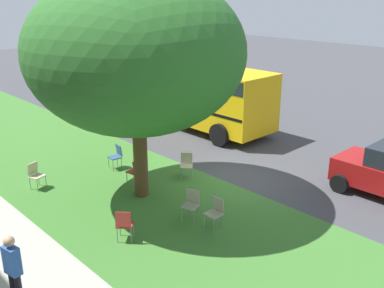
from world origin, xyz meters
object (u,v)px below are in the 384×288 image
object	(u,v)px
chair_1	(35,173)
school_bus	(177,86)
chair_3	(215,211)
chair_4	(135,170)
chair_2	(191,202)
chair_0	(187,163)
street_tree	(136,54)
pedestrian_0	(13,270)
chair_6	(116,155)
chair_5	(124,223)

from	to	relation	value
chair_1	school_bus	world-z (taller)	school_bus
chair_3	chair_4	size ratio (longest dim) A/B	1.00
chair_3	chair_2	bearing A→B (deg)	9.90
chair_0	street_tree	bearing A→B (deg)	91.05
school_bus	pedestrian_0	bearing A→B (deg)	124.63
chair_2	chair_4	distance (m)	3.01
street_tree	chair_2	world-z (taller)	street_tree
chair_4	street_tree	bearing A→B (deg)	155.89
street_tree	pedestrian_0	xyz separation A→B (m)	(-2.49, 5.07, -3.53)
chair_6	pedestrian_0	distance (m)	7.57
chair_2	pedestrian_0	world-z (taller)	pedestrian_0
school_bus	chair_2	bearing A→B (deg)	140.31
chair_2	school_bus	bearing A→B (deg)	-39.69
chair_5	chair_6	bearing A→B (deg)	-32.18
pedestrian_0	chair_3	bearing A→B (deg)	-95.82
chair_0	chair_3	distance (m)	3.54
chair_3	school_bus	bearing A→B (deg)	-36.32
chair_4	chair_2	bearing A→B (deg)	174.50
street_tree	school_bus	xyz separation A→B (m)	(5.46, -6.44, -2.69)
street_tree	chair_0	xyz separation A→B (m)	(0.04, -1.98, -3.93)
chair_0	chair_3	bearing A→B (deg)	149.78
chair_3	pedestrian_0	world-z (taller)	pedestrian_0
chair_3	chair_0	bearing A→B (deg)	-30.22
chair_1	chair_3	xyz separation A→B (m)	(-5.80, -2.40, 0.00)
pedestrian_0	chair_4	bearing A→B (deg)	-58.96
chair_2	chair_5	xyz separation A→B (m)	(0.35, 2.05, 0.00)
chair_2	chair_3	xyz separation A→B (m)	(-0.80, -0.14, 0.00)
chair_4	chair_5	xyz separation A→B (m)	(-2.65, 2.33, 0.00)
chair_4	pedestrian_0	xyz separation A→B (m)	(-3.26, 5.42, 0.41)
chair_3	chair_6	bearing A→B (deg)	-5.26
street_tree	chair_2	xyz separation A→B (m)	(-2.22, -0.06, -3.93)
street_tree	pedestrian_0	size ratio (longest dim) A/B	4.02
chair_2	chair_4	size ratio (longest dim) A/B	1.00
street_tree	chair_1	xyz separation A→B (m)	(2.78, 2.20, -3.93)
chair_0	chair_2	bearing A→B (deg)	139.60
chair_4	chair_6	world-z (taller)	same
chair_2	chair_4	world-z (taller)	same
street_tree	chair_0	distance (m)	4.40
chair_0	school_bus	size ratio (longest dim) A/B	0.08
chair_0	chair_4	distance (m)	1.79
chair_3	pedestrian_0	size ratio (longest dim) A/B	0.52
chair_5	chair_6	distance (m)	5.04
chair_1	chair_5	bearing A→B (deg)	-177.37
chair_3	chair_6	xyz separation A→B (m)	(5.42, -0.50, 0.00)
chair_5	school_bus	distance (m)	11.24
chair_5	pedestrian_0	world-z (taller)	pedestrian_0
chair_2	chair_3	bearing A→B (deg)	-170.10
street_tree	chair_0	world-z (taller)	street_tree
street_tree	chair_3	distance (m)	4.97
chair_4	chair_5	world-z (taller)	same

